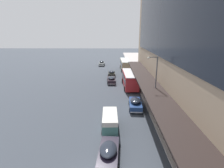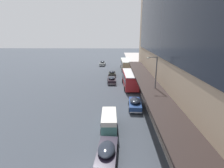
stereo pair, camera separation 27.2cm
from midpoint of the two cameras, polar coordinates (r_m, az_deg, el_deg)
name	(u,v)px [view 1 (the left image)]	position (r m, az deg, el deg)	size (l,w,h in m)	color
transit_bus_kerbside_front	(130,79)	(36.89, 5.62, 1.74)	(3.04, 9.21, 3.14)	red
transit_bus_kerbside_rear	(125,64)	(54.09, 4.17, 6.48)	(2.98, 10.09, 3.16)	tan
sedan_far_back	(102,63)	(61.83, -3.49, 6.78)	(1.97, 4.38, 1.64)	gray
sedan_second_near	(135,103)	(26.78, 7.36, -6.31)	(2.10, 4.71, 1.67)	navy
sedan_second_mid	(111,80)	(40.12, -0.40, 1.45)	(2.11, 4.96, 1.49)	black
sedan_oncoming_front	(109,153)	(16.84, -1.64, -21.46)	(2.08, 4.71, 1.54)	black
sedan_lead_near	(112,73)	(46.25, -0.29, 3.48)	(1.99, 4.28, 1.51)	black
vw_van	(110,120)	(21.21, -1.05, -11.71)	(2.00, 4.60, 1.96)	teal
street_lamp	(155,80)	(25.12, 13.51, 1.12)	(1.50, 0.28, 7.87)	#4C4C51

